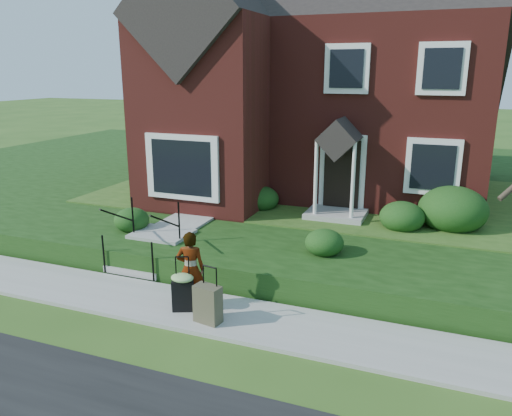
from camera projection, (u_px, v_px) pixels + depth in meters
The scene contains 10 objects.
ground at pixel (212, 315), 9.62m from camera, with size 120.00×120.00×0.00m, color #2D5119.
sidewalk at pixel (212, 313), 9.61m from camera, with size 60.00×1.60×0.08m, color #9E9B93.
terrace at pixel (446, 193), 17.93m from camera, with size 44.00×20.00×0.60m, color #17340E.
walkway at pixel (210, 207), 14.82m from camera, with size 1.20×6.00×0.06m, color #9E9B93.
main_house at pixel (328, 49), 16.92m from camera, with size 10.40×10.20×9.40m.
front_steps at pixel (152, 246), 12.03m from camera, with size 1.40×2.02×1.50m.
foundation_shrubs at pixel (318, 201), 13.63m from camera, with size 9.95×4.47×1.22m.
woman at pixel (191, 269), 9.68m from camera, with size 0.55×0.36×1.52m, color #999999.
suitcase_black at pixel (183, 290), 9.56m from camera, with size 0.56×0.51×1.09m.
suitcase_olive at pixel (208, 304), 9.12m from camera, with size 0.54×0.36×1.07m.
Camera 1 is at (3.95, -7.82, 4.57)m, focal length 35.00 mm.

